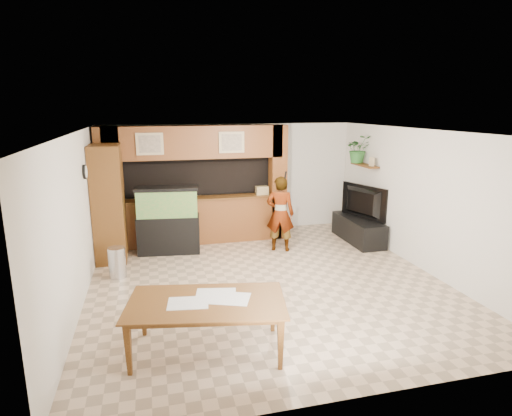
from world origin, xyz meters
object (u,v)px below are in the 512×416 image
object	(u,v)px
television	(360,202)
person	(280,214)
dining_table	(207,328)
aquarium	(168,221)
pantry_cabinet	(109,203)

from	to	relation	value
television	person	distance (m)	1.93
television	dining_table	bearing A→B (deg)	114.37
person	dining_table	world-z (taller)	person
aquarium	dining_table	xyz separation A→B (m)	(0.26, -3.96, -0.35)
person	dining_table	bearing A→B (deg)	83.79
television	dining_table	xyz separation A→B (m)	(-3.96, -3.71, -0.57)
aquarium	person	bearing A→B (deg)	-3.54
pantry_cabinet	aquarium	xyz separation A→B (m)	(1.13, 0.10, -0.46)
television	person	bearing A→B (deg)	76.57
dining_table	pantry_cabinet	bearing A→B (deg)	120.34
dining_table	aquarium	bearing A→B (deg)	104.24
person	television	bearing A→B (deg)	-150.87
person	aquarium	bearing A→B (deg)	13.20
pantry_cabinet	person	size ratio (longest dim) A/B	1.43
aquarium	person	world-z (taller)	person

